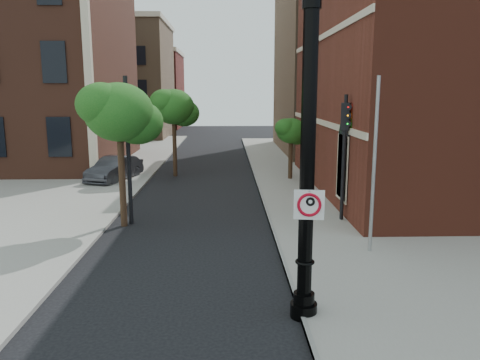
{
  "coord_description": "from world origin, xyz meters",
  "views": [
    {
      "loc": [
        0.4,
        -9.0,
        4.95
      ],
      "look_at": [
        0.72,
        2.0,
        2.86
      ],
      "focal_mm": 35.0,
      "sensor_mm": 36.0,
      "label": 1
    }
  ],
  "objects_px": {
    "lamppost": "(307,172)",
    "traffic_signal_right": "(345,138)",
    "parked_car": "(115,169)",
    "traffic_signal_left": "(127,126)",
    "no_parking_sign": "(309,205)"
  },
  "relations": [
    {
      "from": "lamppost",
      "to": "traffic_signal_right",
      "type": "bearing_deg",
      "value": 70.41
    },
    {
      "from": "lamppost",
      "to": "parked_car",
      "type": "height_order",
      "value": "lamppost"
    },
    {
      "from": "parked_car",
      "to": "lamppost",
      "type": "bearing_deg",
      "value": -47.39
    },
    {
      "from": "parked_car",
      "to": "traffic_signal_left",
      "type": "relative_size",
      "value": 0.76
    },
    {
      "from": "no_parking_sign",
      "to": "parked_car",
      "type": "relative_size",
      "value": 0.15
    },
    {
      "from": "traffic_signal_right",
      "to": "traffic_signal_left",
      "type": "bearing_deg",
      "value": -158.79
    },
    {
      "from": "lamppost",
      "to": "no_parking_sign",
      "type": "height_order",
      "value": "lamppost"
    },
    {
      "from": "lamppost",
      "to": "no_parking_sign",
      "type": "bearing_deg",
      "value": -81.6
    },
    {
      "from": "lamppost",
      "to": "traffic_signal_left",
      "type": "height_order",
      "value": "lamppost"
    },
    {
      "from": "parked_car",
      "to": "traffic_signal_left",
      "type": "bearing_deg",
      "value": -56.6
    },
    {
      "from": "no_parking_sign",
      "to": "traffic_signal_right",
      "type": "distance_m",
      "value": 8.25
    },
    {
      "from": "lamppost",
      "to": "parked_car",
      "type": "bearing_deg",
      "value": 116.02
    },
    {
      "from": "lamppost",
      "to": "traffic_signal_right",
      "type": "xyz_separation_m",
      "value": [
        2.7,
        7.6,
        -0.01
      ]
    },
    {
      "from": "lamppost",
      "to": "traffic_signal_right",
      "type": "distance_m",
      "value": 8.06
    },
    {
      "from": "lamppost",
      "to": "traffic_signal_right",
      "type": "relative_size",
      "value": 1.47
    }
  ]
}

